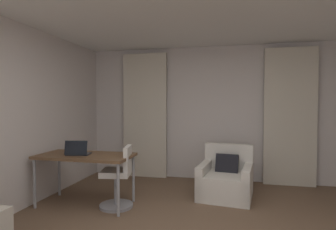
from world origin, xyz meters
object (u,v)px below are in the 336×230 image
at_px(armchair, 226,180).
at_px(desk, 85,159).
at_px(laptop, 78,152).
at_px(desk_chair, 119,180).

height_order(armchair, desk, armchair).
distance_m(armchair, laptop, 2.33).
bearing_deg(desk, laptop, -141.50).
bearing_deg(armchair, desk, -157.08).
bearing_deg(desk_chair, armchair, 28.88).
xyz_separation_m(desk, laptop, (-0.08, -0.07, 0.11)).
bearing_deg(laptop, desk_chair, 8.64).
relative_size(desk_chair, laptop, 2.42).
height_order(armchair, desk_chair, desk_chair).
bearing_deg(desk, desk_chair, 2.73).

